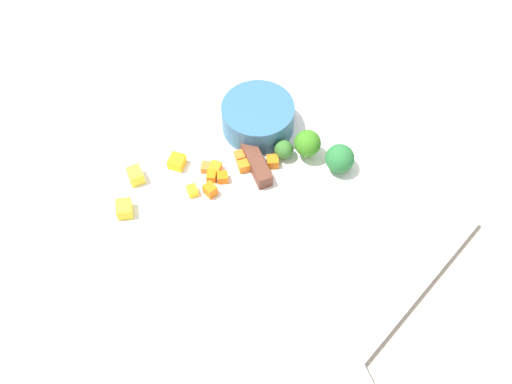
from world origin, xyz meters
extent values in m
plane|color=#A39888|center=(0.00, 0.00, 0.00)|extent=(4.00, 4.00, 0.00)
cube|color=white|center=(0.00, 0.00, 0.01)|extent=(0.46, 0.32, 0.01)
cylinder|color=#2F6085|center=(0.07, -0.09, 0.03)|extent=(0.10, 0.10, 0.04)
cube|color=silver|center=(-0.17, 0.06, 0.01)|extent=(0.18, 0.10, 0.00)
cube|color=#582F21|center=(0.03, -0.03, 0.02)|extent=(0.07, 0.05, 0.02)
cube|color=orange|center=(0.08, 0.01, 0.02)|extent=(0.02, 0.02, 0.01)
cube|color=orange|center=(0.02, -0.05, 0.02)|extent=(0.02, 0.02, 0.01)
cube|color=orange|center=(0.06, 0.02, 0.02)|extent=(0.02, 0.02, 0.01)
cube|color=orange|center=(0.07, 0.01, 0.02)|extent=(0.02, 0.02, 0.01)
cube|color=orange|center=(0.04, -0.02, 0.02)|extent=(0.02, 0.02, 0.01)
cube|color=orange|center=(0.06, -0.03, 0.02)|extent=(0.02, 0.02, 0.01)
cube|color=orange|center=(0.05, 0.01, 0.02)|extent=(0.02, 0.02, 0.01)
cube|color=orange|center=(0.05, 0.04, 0.02)|extent=(0.02, 0.01, 0.02)
cube|color=yellow|center=(0.13, 0.08, 0.02)|extent=(0.03, 0.03, 0.02)
cube|color=yellow|center=(0.11, 0.03, 0.02)|extent=(0.03, 0.03, 0.02)
cube|color=yellow|center=(0.10, 0.13, 0.02)|extent=(0.03, 0.03, 0.02)
cube|color=yellow|center=(0.06, 0.05, 0.02)|extent=(0.02, 0.02, 0.01)
cylinder|color=#7FAC65|center=(-0.05, -0.11, 0.02)|extent=(0.01, 0.01, 0.01)
sphere|color=#266C34|center=(-0.05, -0.11, 0.03)|extent=(0.04, 0.04, 0.04)
cylinder|color=#81B357|center=(-0.01, -0.09, 0.02)|extent=(0.01, 0.01, 0.02)
sphere|color=#357A1C|center=(-0.01, -0.09, 0.04)|extent=(0.04, 0.04, 0.04)
cylinder|color=#82B760|center=(0.02, -0.07, 0.02)|extent=(0.01, 0.01, 0.01)
sphere|color=#336A28|center=(0.02, -0.07, 0.03)|extent=(0.02, 0.02, 0.02)
camera|label=1|loc=(-0.28, 0.31, 0.67)|focal=42.99mm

